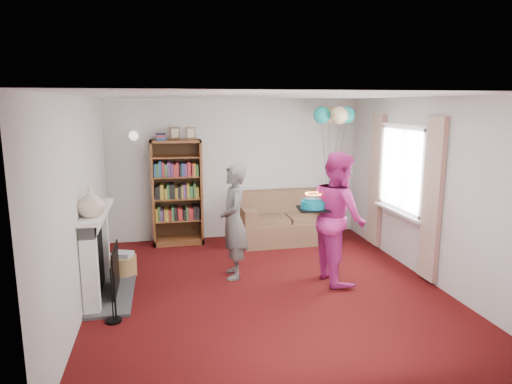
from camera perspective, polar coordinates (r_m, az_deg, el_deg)
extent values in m
plane|color=#380808|center=(6.18, 1.36, -11.92)|extent=(5.00, 5.00, 0.00)
cube|color=silver|center=(8.24, -2.53, 2.91)|extent=(4.50, 0.02, 2.50)
cube|color=silver|center=(5.75, -21.11, -1.37)|extent=(0.02, 5.00, 2.50)
cube|color=silver|center=(6.69, 20.64, 0.32)|extent=(0.02, 5.00, 2.50)
cube|color=white|center=(5.70, 1.48, 11.97)|extent=(4.50, 5.00, 0.01)
cube|color=#3F3F42|center=(6.26, -17.63, -11.95)|extent=(0.55, 1.40, 0.04)
cube|color=white|center=(5.59, -20.04, -9.31)|extent=(0.18, 0.14, 1.06)
cube|color=white|center=(6.63, -18.71, -6.06)|extent=(0.18, 0.14, 1.06)
cube|color=white|center=(5.98, -19.60, -3.27)|extent=(0.18, 1.24, 0.16)
cube|color=white|center=(5.95, -19.37, -2.33)|extent=(0.28, 1.35, 0.05)
cube|color=black|center=(6.13, -19.47, -8.00)|extent=(0.10, 0.80, 0.86)
cube|color=black|center=(6.14, -17.14, -9.27)|extent=(0.02, 0.70, 0.60)
cylinder|color=black|center=(5.42, -17.57, -12.18)|extent=(0.18, 0.18, 0.64)
cylinder|color=black|center=(6.96, -15.95, -8.56)|extent=(0.26, 0.26, 0.26)
cube|color=white|center=(7.08, 18.16, 7.76)|extent=(0.08, 1.30, 0.08)
cube|color=white|center=(7.25, 17.57, -2.14)|extent=(0.08, 1.30, 0.08)
cube|color=white|center=(7.15, 18.07, 2.76)|extent=(0.01, 1.15, 1.20)
cube|color=white|center=(7.24, 17.35, -2.38)|extent=(0.14, 1.32, 0.04)
cube|color=#B8A88B|center=(6.49, 21.16, -0.92)|extent=(0.07, 0.38, 2.20)
cube|color=#B8A88B|center=(7.89, 14.77, 1.46)|extent=(0.07, 0.38, 2.20)
cylinder|color=gold|center=(8.03, -15.02, 7.00)|extent=(0.04, 0.12, 0.04)
sphere|color=white|center=(7.94, -15.05, 6.81)|extent=(0.16, 0.16, 0.16)
cube|color=#472B14|center=(8.15, -9.88, 0.19)|extent=(0.86, 0.04, 1.81)
cube|color=brown|center=(7.96, -12.76, -0.17)|extent=(0.04, 0.42, 1.81)
cube|color=brown|center=(7.99, -6.91, 0.05)|extent=(0.04, 0.42, 1.81)
cube|color=brown|center=(7.85, -10.04, 6.28)|extent=(0.86, 0.42, 0.04)
cube|color=brown|center=(8.17, -9.63, -5.94)|extent=(0.86, 0.42, 0.10)
cube|color=brown|center=(8.07, -9.72, -3.38)|extent=(0.78, 0.38, 0.03)
cube|color=brown|center=(7.98, -9.81, -0.73)|extent=(0.78, 0.38, 0.02)
cube|color=brown|center=(7.92, -9.90, 1.96)|extent=(0.78, 0.38, 0.02)
cube|color=brown|center=(7.87, -9.98, 4.36)|extent=(0.78, 0.38, 0.02)
cube|color=maroon|center=(7.82, -11.81, 6.79)|extent=(0.16, 0.22, 0.12)
cube|color=brown|center=(7.89, -10.08, 7.25)|extent=(0.16, 0.02, 0.20)
cube|color=brown|center=(7.90, -8.14, 7.31)|extent=(0.16, 0.02, 0.20)
cube|color=brown|center=(8.14, 3.81, -4.81)|extent=(1.64, 0.87, 0.39)
cube|color=brown|center=(8.35, 3.27, -2.01)|extent=(1.64, 0.24, 0.68)
cube|color=brown|center=(7.94, -1.06, -3.76)|extent=(0.24, 0.82, 0.53)
cube|color=brown|center=(8.30, 8.51, -3.22)|extent=(0.24, 0.82, 0.53)
cube|color=brown|center=(7.92, 1.42, -3.58)|extent=(0.70, 0.57, 0.12)
cube|color=brown|center=(8.11, 6.49, -3.29)|extent=(0.70, 0.57, 0.12)
cylinder|color=#AB874F|center=(6.81, -16.30, -8.87)|extent=(0.39, 0.39, 0.29)
cube|color=beige|center=(6.75, -16.38, -7.48)|extent=(0.27, 0.21, 0.06)
imported|color=black|center=(6.34, -2.81, -3.71)|extent=(0.42, 0.61, 1.60)
imported|color=#BD257C|center=(6.29, 10.23, -3.10)|extent=(0.72, 0.90, 1.79)
cube|color=black|center=(6.13, 7.14, -2.09)|extent=(0.40, 0.40, 0.02)
cylinder|color=#0B6C80|center=(6.11, 7.15, -1.54)|extent=(0.33, 0.33, 0.10)
cylinder|color=#0B6C80|center=(6.10, 7.16, -0.99)|extent=(0.24, 0.24, 0.04)
cylinder|color=pink|center=(6.12, 8.05, -0.63)|extent=(0.01, 0.01, 0.09)
sphere|color=orange|center=(6.12, 8.06, -0.17)|extent=(0.02, 0.02, 0.02)
cylinder|color=pink|center=(6.15, 7.89, -0.57)|extent=(0.01, 0.01, 0.09)
sphere|color=orange|center=(6.14, 7.90, -0.11)|extent=(0.02, 0.02, 0.02)
cylinder|color=pink|center=(6.18, 7.65, -0.52)|extent=(0.01, 0.01, 0.09)
sphere|color=orange|center=(6.17, 7.66, -0.07)|extent=(0.02, 0.02, 0.02)
cylinder|color=pink|center=(6.19, 7.35, -0.49)|extent=(0.01, 0.01, 0.09)
sphere|color=orange|center=(6.18, 7.36, -0.04)|extent=(0.02, 0.02, 0.02)
cylinder|color=pink|center=(6.19, 7.03, -0.48)|extent=(0.01, 0.01, 0.09)
sphere|color=orange|center=(6.18, 7.04, -0.03)|extent=(0.02, 0.02, 0.02)
cylinder|color=pink|center=(6.18, 6.73, -0.50)|extent=(0.01, 0.01, 0.09)
sphere|color=orange|center=(6.17, 6.74, -0.04)|extent=(0.02, 0.02, 0.02)
cylinder|color=pink|center=(6.16, 6.48, -0.53)|extent=(0.01, 0.01, 0.09)
sphere|color=orange|center=(6.15, 6.49, -0.07)|extent=(0.02, 0.02, 0.02)
cylinder|color=pink|center=(6.13, 6.31, -0.58)|extent=(0.01, 0.01, 0.09)
sphere|color=orange|center=(6.12, 6.32, -0.12)|extent=(0.02, 0.02, 0.02)
cylinder|color=pink|center=(6.10, 6.24, -0.64)|extent=(0.01, 0.01, 0.09)
sphere|color=orange|center=(6.09, 6.25, -0.18)|extent=(0.02, 0.02, 0.02)
cylinder|color=pink|center=(6.06, 6.28, -0.71)|extent=(0.01, 0.01, 0.09)
sphere|color=orange|center=(6.05, 6.29, -0.25)|extent=(0.02, 0.02, 0.02)
cylinder|color=pink|center=(6.03, 6.43, -0.77)|extent=(0.01, 0.01, 0.09)
sphere|color=orange|center=(6.02, 6.44, -0.30)|extent=(0.02, 0.02, 0.02)
cylinder|color=pink|center=(6.01, 6.68, -0.82)|extent=(0.01, 0.01, 0.09)
sphere|color=orange|center=(6.00, 6.69, -0.35)|extent=(0.02, 0.02, 0.02)
cylinder|color=pink|center=(6.00, 6.98, -0.85)|extent=(0.01, 0.01, 0.09)
sphere|color=orange|center=(5.99, 7.00, -0.38)|extent=(0.02, 0.02, 0.02)
cylinder|color=pink|center=(6.00, 7.31, -0.86)|extent=(0.01, 0.01, 0.09)
sphere|color=orange|center=(5.99, 7.33, -0.39)|extent=(0.02, 0.02, 0.02)
cylinder|color=pink|center=(6.01, 7.63, -0.85)|extent=(0.01, 0.01, 0.09)
sphere|color=orange|center=(6.00, 7.64, -0.38)|extent=(0.02, 0.02, 0.02)
cylinder|color=pink|center=(6.03, 7.88, -0.81)|extent=(0.01, 0.01, 0.09)
sphere|color=orange|center=(6.02, 7.89, -0.35)|extent=(0.02, 0.02, 0.02)
cylinder|color=pink|center=(6.06, 8.05, -0.76)|extent=(0.01, 0.01, 0.09)
sphere|color=orange|center=(6.05, 8.06, -0.29)|extent=(0.02, 0.02, 0.02)
cylinder|color=pink|center=(6.09, 8.10, -0.70)|extent=(0.01, 0.01, 0.09)
sphere|color=orange|center=(6.08, 8.12, -0.23)|extent=(0.02, 0.02, 0.02)
sphere|color=#3F3F3F|center=(8.06, 9.05, -1.63)|extent=(0.02, 0.02, 0.02)
sphere|color=teal|center=(7.92, 11.26, 9.43)|extent=(0.29, 0.29, 0.29)
sphere|color=#CFBA7E|center=(8.04, 9.19, 9.52)|extent=(0.29, 0.29, 0.29)
sphere|color=teal|center=(7.76, 8.23, 9.50)|extent=(0.29, 0.29, 0.29)
sphere|color=#CFBA7E|center=(7.63, 10.37, 9.41)|extent=(0.29, 0.29, 0.29)
imported|color=beige|center=(5.57, -19.96, -1.20)|extent=(0.33, 0.33, 0.34)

